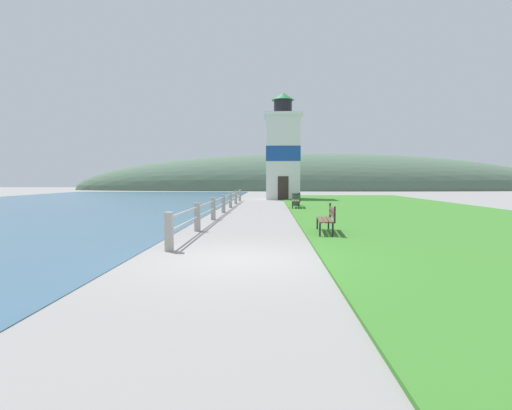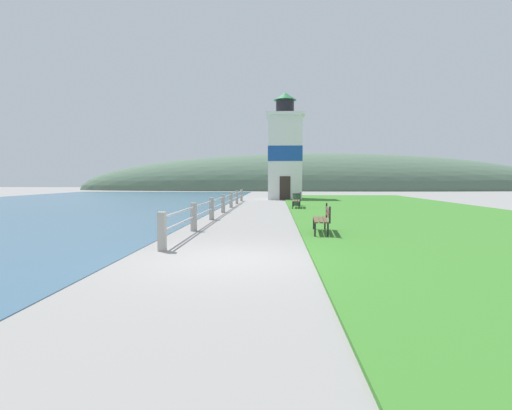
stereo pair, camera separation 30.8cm
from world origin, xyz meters
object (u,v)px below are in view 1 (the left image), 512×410
Objects in this scene: park_bench_near at (327,217)px; trash_bin at (296,200)px; lighthouse at (283,152)px; park_bench_midway at (297,200)px.

trash_bin is (-0.15, 13.01, -0.12)m from park_bench_near.
lighthouse is (-0.70, 22.61, 3.55)m from park_bench_near.
park_bench_near is 0.92× the size of park_bench_midway.
lighthouse reaches higher than park_bench_midway.
lighthouse is 11.00× the size of trash_bin.
park_bench_midway is at bearing -84.88° from park_bench_near.
park_bench_midway is (-0.18, 11.17, 0.00)m from park_bench_near.
park_bench_near is at bearing -88.23° from lighthouse.
park_bench_near is 2.19× the size of trash_bin.
park_bench_near is 13.01m from trash_bin.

